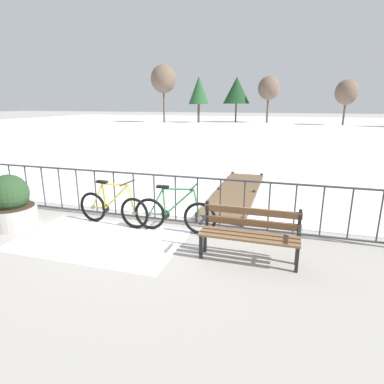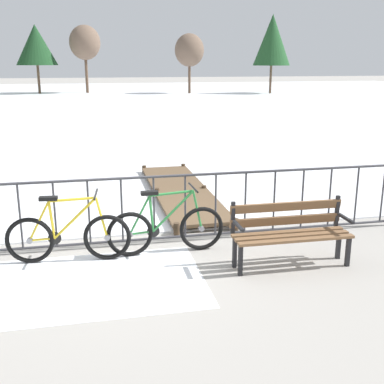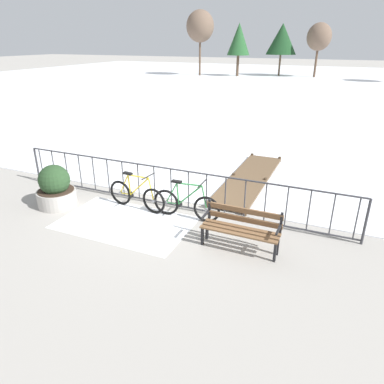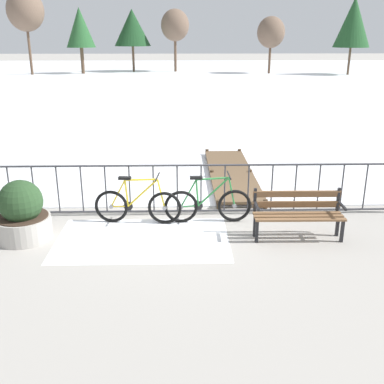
# 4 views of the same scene
# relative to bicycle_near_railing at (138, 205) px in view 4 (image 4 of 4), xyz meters

# --- Properties ---
(ground_plane) EXTENTS (160.00, 160.00, 0.00)m
(ground_plane) POSITION_rel_bicycle_near_railing_xyz_m (0.77, 0.43, -0.37)
(ground_plane) COLOR #9E9991
(frozen_pond) EXTENTS (80.00, 56.00, 0.03)m
(frozen_pond) POSITION_rel_bicycle_near_railing_xyz_m (0.77, 28.83, -0.35)
(frozen_pond) COLOR white
(frozen_pond) RESTS_ON ground
(snow_patch) EXTENTS (3.11, 1.90, 0.01)m
(snow_patch) POSITION_rel_bicycle_near_railing_xyz_m (0.14, -0.77, -0.36)
(snow_patch) COLOR white
(snow_patch) RESTS_ON ground
(railing_fence) EXTENTS (9.06, 0.06, 1.07)m
(railing_fence) POSITION_rel_bicycle_near_railing_xyz_m (0.77, 0.43, 0.19)
(railing_fence) COLOR #38383D
(railing_fence) RESTS_ON ground
(bicycle_near_railing) EXTENTS (1.71, 0.52, 0.97)m
(bicycle_near_railing) POSITION_rel_bicycle_near_railing_xyz_m (0.00, 0.00, 0.00)
(bicycle_near_railing) COLOR black
(bicycle_near_railing) RESTS_ON ground
(bicycle_second) EXTENTS (1.71, 0.52, 0.97)m
(bicycle_second) POSITION_rel_bicycle_near_railing_xyz_m (1.37, 0.02, 0.00)
(bicycle_second) COLOR black
(bicycle_second) RESTS_ON ground
(park_bench) EXTENTS (1.61, 0.50, 0.89)m
(park_bench) POSITION_rel_bicycle_near_railing_xyz_m (2.95, -0.72, 0.14)
(park_bench) COLOR brown
(park_bench) RESTS_ON ground
(planter_with_shrub) EXTENTS (0.98, 0.98, 1.10)m
(planter_with_shrub) POSITION_rel_bicycle_near_railing_xyz_m (-2.00, -0.66, 0.11)
(planter_with_shrub) COLOR #ADA8A0
(planter_with_shrub) RESTS_ON ground
(wooden_dock) EXTENTS (1.10, 4.57, 0.20)m
(wooden_dock) POSITION_rel_bicycle_near_railing_xyz_m (2.14, 2.96, -0.25)
(wooden_dock) COLOR brown
(wooden_dock) RESTS_ON ground
(tree_far_west) EXTENTS (2.50, 2.50, 5.02)m
(tree_far_west) POSITION_rel_bicycle_near_railing_xyz_m (9.11, 35.28, 3.26)
(tree_far_west) COLOR brown
(tree_far_west) RESTS_ON ground
(tree_west_mid) EXTENTS (3.17, 3.17, 7.15)m
(tree_west_mid) POSITION_rel_bicycle_near_railing_xyz_m (-12.46, 34.42, 5.02)
(tree_west_mid) COLOR brown
(tree_west_mid) RESTS_ON ground
(tree_centre) EXTENTS (3.46, 3.46, 5.73)m
(tree_centre) POSITION_rel_bicycle_near_railing_xyz_m (-3.65, 37.77, 3.69)
(tree_centre) COLOR brown
(tree_centre) RESTS_ON ground
(tree_east_mid) EXTENTS (2.66, 2.66, 5.74)m
(tree_east_mid) POSITION_rel_bicycle_near_railing_xyz_m (0.41, 37.71, 3.89)
(tree_east_mid) COLOR brown
(tree_east_mid) RESTS_ON ground
(tree_far_east) EXTENTS (3.14, 3.14, 6.55)m
(tree_far_east) POSITION_rel_bicycle_near_railing_xyz_m (15.94, 33.65, 4.08)
(tree_far_east) COLOR brown
(tree_far_east) RESTS_ON ground
(tree_extra) EXTENTS (2.60, 2.60, 5.77)m
(tree_extra) POSITION_rel_bicycle_near_railing_xyz_m (-8.09, 35.47, 3.65)
(tree_extra) COLOR brown
(tree_extra) RESTS_ON ground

